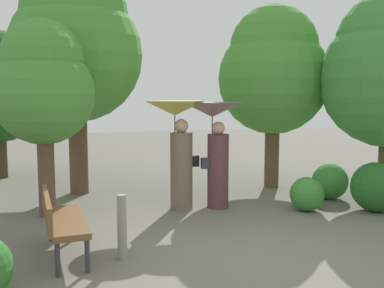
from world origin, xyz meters
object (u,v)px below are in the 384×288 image
at_px(tree_mid_left, 43,84).
at_px(path_marker_post, 122,227).
at_px(person_left, 178,135).
at_px(park_bench, 60,218).
at_px(tree_mid_right, 273,70).
at_px(tree_near_left, 75,43).
at_px(person_right, 215,135).

distance_m(tree_mid_left, path_marker_post, 3.22).
relative_size(person_left, park_bench, 1.30).
distance_m(tree_mid_left, tree_mid_right, 5.04).
xyz_separation_m(person_left, tree_mid_left, (-2.31, 0.17, 0.92)).
height_order(park_bench, tree_near_left, tree_near_left).
relative_size(person_right, tree_near_left, 0.41).
distance_m(tree_near_left, tree_mid_left, 2.03).
bearing_deg(park_bench, path_marker_post, -117.69).
height_order(park_bench, tree_mid_right, tree_mid_right).
bearing_deg(person_left, tree_mid_left, 82.54).
bearing_deg(tree_near_left, park_bench, -94.84).
bearing_deg(person_left, tree_mid_right, -64.39).
height_order(tree_mid_left, path_marker_post, tree_mid_left).
height_order(person_left, park_bench, person_left).
distance_m(park_bench, tree_mid_right, 6.09).
xyz_separation_m(park_bench, tree_mid_right, (4.62, 3.33, 2.16)).
relative_size(person_left, tree_mid_left, 0.59).
distance_m(person_left, park_bench, 2.94).
bearing_deg(tree_near_left, path_marker_post, -83.94).
bearing_deg(tree_near_left, person_left, -47.75).
bearing_deg(person_right, person_left, 79.81).
distance_m(person_left, tree_near_left, 3.14).
height_order(tree_near_left, path_marker_post, tree_near_left).
xyz_separation_m(park_bench, tree_near_left, (0.32, 3.82, 2.67)).
bearing_deg(tree_mid_left, path_marker_post, -67.07).
distance_m(park_bench, tree_mid_left, 2.76).
relative_size(park_bench, tree_near_left, 0.32).
bearing_deg(tree_mid_right, tree_mid_left, -165.74).
bearing_deg(tree_mid_right, person_left, -151.19).
bearing_deg(path_marker_post, tree_near_left, 96.06).
xyz_separation_m(person_left, tree_near_left, (-1.73, 1.90, 1.80)).
relative_size(park_bench, path_marker_post, 1.81).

